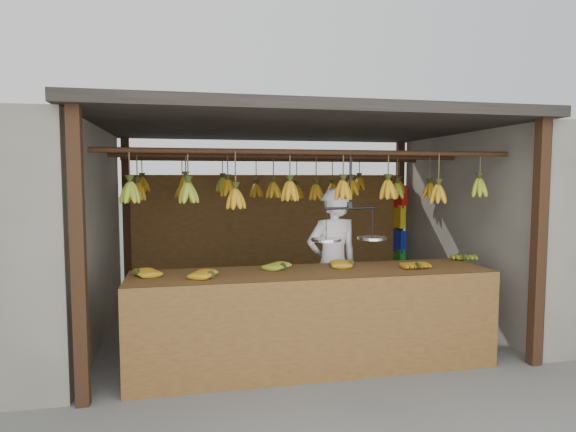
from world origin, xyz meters
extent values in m
plane|color=#5B5B57|center=(0.00, 0.00, 0.00)|extent=(80.00, 80.00, 0.00)
cube|color=black|center=(-2.00, -1.50, 1.15)|extent=(0.10, 0.10, 2.30)
cube|color=black|center=(2.00, -1.50, 1.15)|extent=(0.10, 0.10, 2.30)
cube|color=black|center=(-2.00, 1.50, 1.15)|extent=(0.10, 0.10, 2.30)
cube|color=black|center=(2.00, 1.50, 1.15)|extent=(0.10, 0.10, 2.30)
cube|color=black|center=(0.00, 0.00, 2.35)|extent=(4.30, 3.30, 0.10)
cylinder|color=black|center=(0.00, -1.00, 2.00)|extent=(4.00, 0.05, 0.05)
cylinder|color=black|center=(0.00, 0.00, 2.00)|extent=(4.00, 0.05, 0.05)
cylinder|color=black|center=(0.00, 1.00, 2.00)|extent=(4.00, 0.05, 0.05)
cube|color=brown|center=(0.00, 1.50, 0.90)|extent=(4.00, 0.06, 1.80)
cube|color=slate|center=(3.60, 0.00, 1.15)|extent=(3.00, 3.00, 2.30)
cube|color=brown|center=(-0.05, -1.10, 0.86)|extent=(3.34, 0.74, 0.08)
cube|color=brown|center=(-0.05, -1.47, 0.45)|extent=(3.34, 0.04, 0.90)
cube|color=black|center=(-1.62, -1.42, 0.41)|extent=(0.07, 0.07, 0.82)
cube|color=black|center=(1.51, -1.42, 0.41)|extent=(0.07, 0.07, 0.82)
cube|color=black|center=(-1.62, -0.78, 0.41)|extent=(0.07, 0.07, 0.82)
cube|color=black|center=(1.51, -0.78, 0.41)|extent=(0.07, 0.07, 0.82)
ellipsoid|color=#B87E13|center=(-1.62, -1.06, 0.93)|extent=(0.29, 0.26, 0.06)
ellipsoid|color=#B87E13|center=(-0.98, -1.22, 0.93)|extent=(0.29, 0.26, 0.06)
ellipsoid|color=#92A523|center=(-0.30, -1.00, 0.93)|extent=(0.30, 0.30, 0.06)
ellipsoid|color=#B87E13|center=(0.35, -0.98, 0.93)|extent=(0.27, 0.23, 0.06)
ellipsoid|color=#B87E13|center=(0.93, -1.25, 0.93)|extent=(0.19, 0.25, 0.06)
ellipsoid|color=#92A523|center=(1.62, -0.93, 0.93)|extent=(0.25, 0.29, 0.06)
ellipsoid|color=#92A523|center=(-1.67, -1.01, 1.63)|extent=(0.16, 0.16, 0.28)
ellipsoid|color=#92A523|center=(-1.18, -0.99, 1.63)|extent=(0.16, 0.16, 0.28)
ellipsoid|color=#B87E13|center=(-0.76, -1.03, 1.57)|extent=(0.16, 0.16, 0.28)
ellipsoid|color=#B87E13|center=(-0.25, -0.96, 1.64)|extent=(0.16, 0.16, 0.28)
ellipsoid|color=#B87E13|center=(0.26, -1.00, 1.64)|extent=(0.16, 0.16, 0.28)
ellipsoid|color=#B87E13|center=(0.72, -1.00, 1.65)|extent=(0.16, 0.16, 0.28)
ellipsoid|color=#B87E13|center=(1.23, -1.03, 1.60)|extent=(0.16, 0.16, 0.28)
ellipsoid|color=#92A523|center=(1.72, -0.98, 1.66)|extent=(0.16, 0.16, 0.28)
ellipsoid|color=#B87E13|center=(-1.70, -0.04, 1.61)|extent=(0.16, 0.16, 0.28)
ellipsoid|color=#B87E13|center=(-1.20, -0.02, 1.68)|extent=(0.16, 0.16, 0.28)
ellipsoid|color=#B87E13|center=(-0.75, -0.03, 1.65)|extent=(0.16, 0.16, 0.28)
ellipsoid|color=#B87E13|center=(-0.23, 0.01, 1.62)|extent=(0.16, 0.16, 0.28)
ellipsoid|color=#B87E13|center=(0.26, -0.02, 1.59)|extent=(0.16, 0.16, 0.28)
ellipsoid|color=#B87E13|center=(0.69, -0.02, 1.65)|extent=(0.16, 0.16, 0.28)
ellipsoid|color=#92A523|center=(1.26, -0.01, 1.60)|extent=(0.16, 0.16, 0.28)
ellipsoid|color=#B87E13|center=(1.67, -0.03, 1.60)|extent=(0.16, 0.16, 0.28)
ellipsoid|color=#B87E13|center=(-1.75, 1.03, 1.67)|extent=(0.16, 0.16, 0.28)
ellipsoid|color=#B87E13|center=(-1.25, 0.98, 1.59)|extent=(0.16, 0.16, 0.28)
ellipsoid|color=#92A523|center=(-0.73, 0.96, 1.67)|extent=(0.16, 0.16, 0.28)
ellipsoid|color=#B87E13|center=(-0.28, 1.02, 1.59)|extent=(0.16, 0.16, 0.28)
ellipsoid|color=#B87E13|center=(0.27, 1.03, 1.57)|extent=(0.16, 0.16, 0.28)
ellipsoid|color=#B87E13|center=(0.77, 1.00, 1.59)|extent=(0.16, 0.16, 0.28)
ellipsoid|color=#B87E13|center=(1.17, 1.02, 1.67)|extent=(0.16, 0.16, 0.28)
ellipsoid|color=#B87E13|center=(1.73, 0.95, 1.63)|extent=(0.16, 0.16, 0.28)
cylinder|color=black|center=(0.33, -1.00, 1.74)|extent=(0.02, 0.02, 0.53)
cylinder|color=black|center=(0.33, -1.00, 1.47)|extent=(0.51, 0.05, 0.02)
cylinder|color=silver|center=(0.09, -1.01, 1.17)|extent=(0.28, 0.28, 0.02)
cylinder|color=silver|center=(0.56, -0.99, 1.17)|extent=(0.28, 0.28, 0.02)
imported|color=white|center=(0.32, -0.49, 0.83)|extent=(0.67, 0.52, 1.66)
cube|color=red|center=(1.94, 1.35, 1.48)|extent=(0.08, 0.26, 0.34)
cube|color=yellow|center=(1.94, 1.35, 1.18)|extent=(0.08, 0.26, 0.34)
cube|color=#1426BF|center=(1.94, 1.35, 0.80)|extent=(0.08, 0.26, 0.34)
cube|color=#199926|center=(1.94, 1.35, 0.52)|extent=(0.08, 0.26, 0.34)
camera|label=1|loc=(-1.18, -5.35, 1.77)|focal=30.00mm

